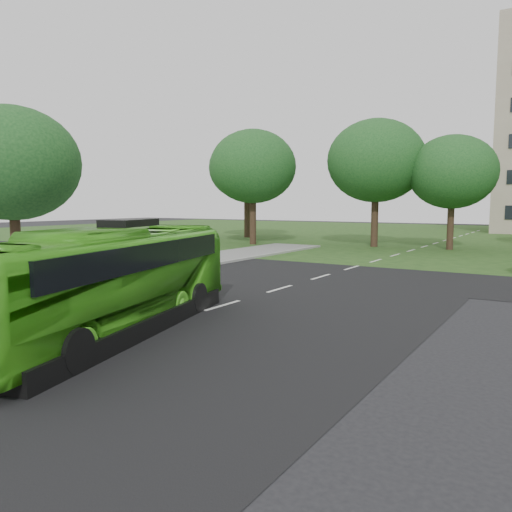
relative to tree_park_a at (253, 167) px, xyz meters
The scene contains 8 objects.
ground 28.59m from the tree_park_a, 61.80° to the right, with size 160.00×160.00×0.00m, color black.
street_surfaces 14.48m from the tree_park_a, ahead, with size 120.00×120.00×0.15m.
tree_park_a is the anchor object (origin of this frame).
tree_park_b 10.21m from the tree_park_a, 18.11° to the left, with size 7.82×7.82×10.25m.
tree_park_c 15.91m from the tree_park_a, 13.68° to the left, with size 6.52×6.52×8.65m.
tree_park_f 8.96m from the tree_park_a, 126.50° to the left, with size 7.88×7.88×10.53m.
tree_side_near 23.51m from the tree_park_a, 83.87° to the right, with size 5.81×5.81×7.72m.
bus 30.25m from the tree_park_a, 64.90° to the right, with size 2.41×10.29×2.87m, color #4BB721.
Camera 1 is at (10.01, -11.71, 3.52)m, focal length 35.00 mm.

